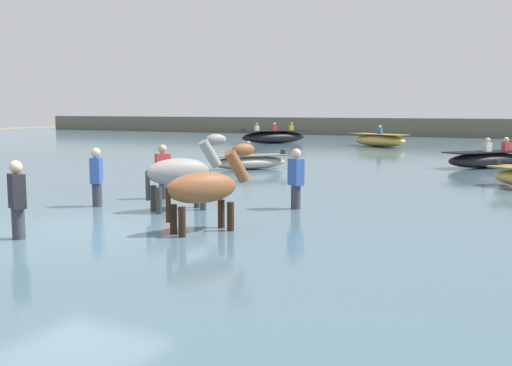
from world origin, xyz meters
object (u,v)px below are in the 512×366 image
(horse_lead_chestnut, at_px, (206,190))
(person_wading_close, at_px, (163,178))
(boat_distant_west, at_px, (486,159))
(boat_distant_east, at_px, (249,162))
(person_onlooker_left, at_px, (296,186))
(boat_near_port, at_px, (379,140))
(person_onlooker_right, at_px, (18,209))
(person_wading_mid, at_px, (97,184))
(boat_mid_outer, at_px, (274,137))
(horse_trailing_grey, at_px, (182,174))

(horse_lead_chestnut, height_order, person_wading_close, horse_lead_chestnut)
(boat_distant_west, xyz_separation_m, person_wading_close, (-5.59, -11.28, 0.18))
(boat_distant_east, relative_size, person_onlooker_left, 1.56)
(boat_near_port, xyz_separation_m, boat_distant_east, (-0.37, -14.48, -0.10))
(person_onlooker_right, height_order, person_wading_mid, same)
(boat_mid_outer, distance_m, person_onlooker_left, 24.19)
(horse_trailing_grey, height_order, boat_mid_outer, horse_trailing_grey)
(boat_distant_west, distance_m, person_wading_close, 12.59)
(horse_lead_chestnut, height_order, person_onlooker_left, horse_lead_chestnut)
(horse_lead_chestnut, relative_size, person_onlooker_right, 1.13)
(horse_lead_chestnut, relative_size, horse_trailing_grey, 0.96)
(horse_lead_chestnut, height_order, boat_mid_outer, horse_lead_chestnut)
(person_onlooker_right, height_order, person_wading_close, same)
(person_onlooker_right, bearing_deg, boat_near_port, 93.74)
(boat_mid_outer, bearing_deg, horse_trailing_grey, -68.41)
(person_onlooker_left, bearing_deg, person_wading_mid, -156.59)
(boat_near_port, relative_size, boat_distant_east, 1.43)
(boat_near_port, bearing_deg, horse_trailing_grey, -83.85)
(horse_lead_chestnut, height_order, boat_distant_east, horse_lead_chestnut)
(horse_trailing_grey, height_order, person_onlooker_right, horse_trailing_grey)
(person_onlooker_left, relative_size, person_wading_mid, 1.00)
(horse_trailing_grey, bearing_deg, person_wading_close, 139.03)
(person_onlooker_left, relative_size, person_onlooker_right, 1.00)
(boat_distant_west, height_order, person_wading_close, person_wading_close)
(person_wading_close, bearing_deg, boat_distant_east, 102.28)
(horse_trailing_grey, relative_size, boat_distant_east, 0.75)
(horse_lead_chestnut, relative_size, person_wading_mid, 1.13)
(boat_distant_west, bearing_deg, person_wading_mid, -115.64)
(person_onlooker_left, bearing_deg, horse_lead_chestnut, -97.73)
(horse_trailing_grey, xyz_separation_m, boat_mid_outer, (-9.02, 22.78, -0.35))
(boat_distant_west, bearing_deg, person_wading_close, -116.35)
(boat_mid_outer, height_order, person_wading_close, boat_mid_outer)
(person_wading_close, relative_size, person_wading_mid, 1.00)
(person_onlooker_left, relative_size, person_wading_close, 1.00)
(boat_distant_west, height_order, boat_mid_outer, boat_mid_outer)
(horse_lead_chestnut, distance_m, horse_trailing_grey, 2.25)
(person_wading_mid, bearing_deg, horse_lead_chestnut, -18.72)
(person_onlooker_right, bearing_deg, person_wading_close, 96.98)
(horse_trailing_grey, xyz_separation_m, boat_distant_west, (4.30, 12.40, -0.45))
(person_onlooker_left, height_order, person_wading_close, same)
(horse_lead_chestnut, xyz_separation_m, horse_trailing_grey, (-1.58, 1.59, 0.04))
(boat_distant_east, bearing_deg, horse_trailing_grey, -70.85)
(horse_trailing_grey, bearing_deg, boat_distant_west, 70.88)
(boat_distant_west, height_order, person_onlooker_right, person_onlooker_right)
(person_wading_mid, bearing_deg, person_wading_close, 69.81)
(horse_lead_chestnut, distance_m, person_onlooker_right, 2.97)
(horse_lead_chestnut, xyz_separation_m, boat_distant_west, (2.71, 13.99, -0.40))
(boat_near_port, distance_m, person_wading_close, 21.46)
(boat_distant_east, relative_size, person_wading_mid, 1.56)
(person_onlooker_right, bearing_deg, person_wading_mid, 110.49)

